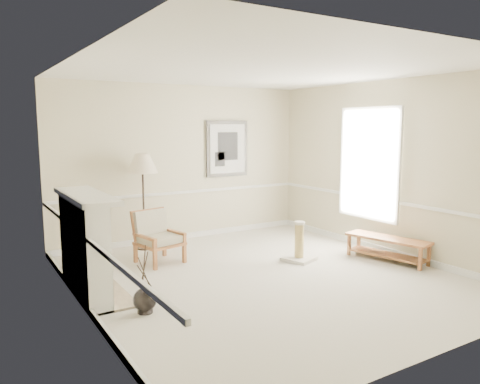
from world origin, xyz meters
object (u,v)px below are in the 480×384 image
Objects in this scene: floor_vase at (145,300)px; floor_lamp at (143,166)px; scratching_post at (299,248)px; bench at (387,245)px; armchair at (156,234)px.

floor_vase is 0.48× the size of floor_lamp.
bench is at bearing -31.41° from scratching_post.
floor_lamp is at bearing 138.25° from bench.
armchair is 0.59× the size of bench.
scratching_post is (2.86, 0.74, 0.05)m from floor_vase.
bench is at bearing -43.09° from armchair.
floor_lamp is at bearing 69.93° from floor_vase.
floor_lamp reaches higher than floor_vase.
scratching_post is at bearing 14.47° from floor_vase.
armchair is 1.29× the size of scratching_post.
floor_lamp is (0.11, 0.84, 1.02)m from armchair.
bench is at bearing -0.02° from floor_vase.
armchair is 2.29m from scratching_post.
floor_vase is at bearing -165.53° from scratching_post.
scratching_post is at bearing -42.70° from armchair.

